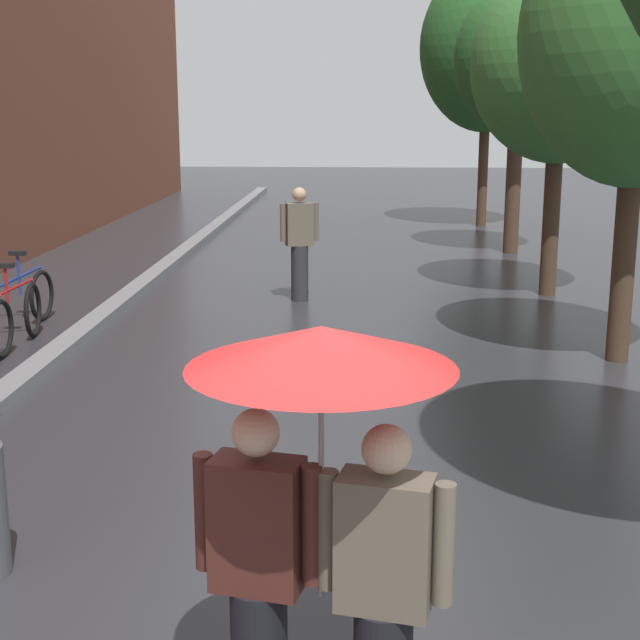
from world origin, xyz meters
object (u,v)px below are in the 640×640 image
at_px(street_tree_2, 560,67).
at_px(parked_bicycle_6, 6,293).
at_px(street_tree_3, 519,61).
at_px(street_tree_4, 488,48).
at_px(couple_under_umbrella, 320,476).
at_px(pedestrian_walking_midground, 299,241).

bearing_deg(street_tree_2, parked_bicycle_6, -164.63).
bearing_deg(street_tree_3, parked_bicycle_6, -141.03).
xyz_separation_m(street_tree_2, street_tree_4, (-0.08, 8.32, 0.73)).
bearing_deg(parked_bicycle_6, couple_under_umbrella, -60.80).
distance_m(parked_bicycle_6, pedestrian_walking_midground, 4.24).
relative_size(street_tree_2, pedestrian_walking_midground, 2.87).
xyz_separation_m(street_tree_4, pedestrian_walking_midground, (-3.75, -8.95, -3.26)).
height_order(street_tree_2, street_tree_4, street_tree_4).
bearing_deg(street_tree_2, couple_under_umbrella, -105.55).
xyz_separation_m(street_tree_4, parked_bicycle_6, (-7.67, -10.45, -3.79)).
bearing_deg(parked_bicycle_6, street_tree_2, 15.37).
xyz_separation_m(parked_bicycle_6, pedestrian_walking_midground, (3.93, 1.50, 0.53)).
distance_m(street_tree_2, parked_bicycle_6, 8.60).
bearing_deg(street_tree_4, street_tree_2, -89.46).
bearing_deg(pedestrian_walking_midground, parked_bicycle_6, -159.15).
bearing_deg(street_tree_3, couple_under_umbrella, -101.44).
bearing_deg(street_tree_4, couple_under_umbrella, -98.66).
xyz_separation_m(street_tree_3, couple_under_umbrella, (-3.00, -14.85, -2.32)).
distance_m(street_tree_2, pedestrian_walking_midground, 4.63).
relative_size(street_tree_2, couple_under_umbrella, 2.41).
bearing_deg(street_tree_3, pedestrian_walking_midground, -128.78).
height_order(street_tree_3, couple_under_umbrella, street_tree_3).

